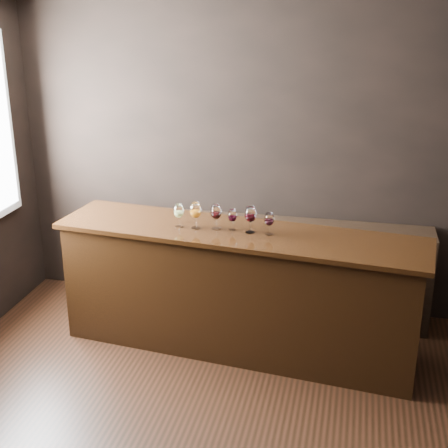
% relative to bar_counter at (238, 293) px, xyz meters
% --- Properties ---
extents(room_shell, '(5.02, 4.52, 2.81)m').
position_rel_bar_counter_xyz_m(room_shell, '(0.02, -1.24, 1.30)').
color(room_shell, black).
rests_on(room_shell, ground).
extents(bar_counter, '(2.95, 0.95, 1.01)m').
position_rel_bar_counter_xyz_m(bar_counter, '(0.00, 0.00, 0.00)').
color(bar_counter, black).
rests_on(bar_counter, ground).
extents(bar_top, '(3.05, 1.03, 0.04)m').
position_rel_bar_counter_xyz_m(bar_top, '(0.00, 0.00, 0.53)').
color(bar_top, black).
rests_on(bar_top, bar_counter).
extents(back_bar_shelf, '(2.50, 0.40, 0.90)m').
position_rel_bar_counter_xyz_m(back_bar_shelf, '(0.34, 0.68, -0.06)').
color(back_bar_shelf, black).
rests_on(back_bar_shelf, ground).
extents(glass_white, '(0.08, 0.08, 0.19)m').
position_rel_bar_counter_xyz_m(glass_white, '(-0.49, -0.01, 0.68)').
color(glass_white, white).
rests_on(glass_white, bar_top).
extents(glass_amber, '(0.09, 0.09, 0.22)m').
position_rel_bar_counter_xyz_m(glass_amber, '(-0.35, -0.01, 0.69)').
color(glass_amber, white).
rests_on(glass_amber, bar_top).
extents(glass_red_a, '(0.09, 0.09, 0.21)m').
position_rel_bar_counter_xyz_m(glass_red_a, '(-0.19, 0.01, 0.68)').
color(glass_red_a, white).
rests_on(glass_red_a, bar_top).
extents(glass_red_b, '(0.07, 0.07, 0.17)m').
position_rel_bar_counter_xyz_m(glass_red_b, '(-0.05, 0.02, 0.66)').
color(glass_red_b, white).
rests_on(glass_red_b, bar_top).
extents(glass_red_c, '(0.09, 0.09, 0.22)m').
position_rel_bar_counter_xyz_m(glass_red_c, '(0.10, -0.01, 0.69)').
color(glass_red_c, white).
rests_on(glass_red_c, bar_top).
extents(glass_red_d, '(0.08, 0.08, 0.18)m').
position_rel_bar_counter_xyz_m(glass_red_d, '(0.25, -0.02, 0.67)').
color(glass_red_d, white).
rests_on(glass_red_d, bar_top).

